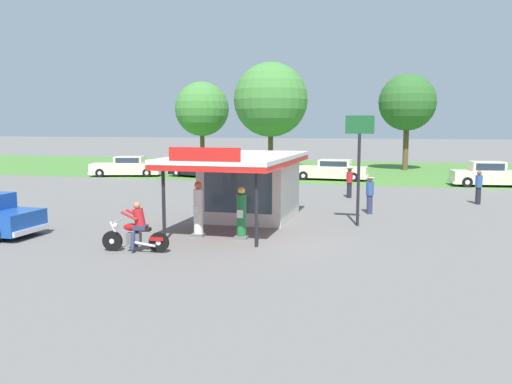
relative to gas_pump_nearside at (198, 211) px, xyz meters
name	(u,v)px	position (x,y,z in m)	size (l,w,h in m)	color
ground_plane	(271,242)	(2.73, -0.26, -0.90)	(300.00, 300.00, 0.00)	slate
grass_verge_strip	(350,170)	(2.73, 29.74, -0.90)	(120.00, 24.00, 0.01)	#477A33
service_station_kiosk	(248,181)	(0.81, 3.57, 0.73)	(4.17, 7.60, 3.24)	beige
gas_pump_nearside	(198,211)	(0.00, 0.00, 0.00)	(0.44, 0.44, 1.97)	slate
gas_pump_offside	(242,215)	(1.61, 0.00, -0.07)	(0.44, 0.44, 1.83)	slate
motorcycle_with_rider	(136,231)	(-1.00, -2.69, -0.25)	(2.16, 0.70, 1.58)	black
parked_car_back_row_centre_left	(490,175)	(12.65, 19.53, -0.17)	(5.20, 2.40, 1.62)	beige
parked_car_back_row_far_left	(331,170)	(2.12, 20.83, -0.21)	(5.58, 2.14, 1.48)	beige
parked_car_back_row_left	(201,168)	(-7.83, 20.28, -0.16)	(5.84, 3.24, 1.61)	black
parked_car_second_row_spare	(126,167)	(-13.78, 19.35, -0.19)	(5.74, 3.26, 1.56)	beige
bystander_standing_back_lot	(479,186)	(10.77, 10.83, 0.00)	(0.34, 0.34, 1.70)	black
bystander_admiring_sedan	(370,194)	(5.65, 6.46, -0.01)	(0.37, 0.37, 1.67)	#2D3351
bystander_leaning_by_kiosk	(349,182)	(4.29, 11.48, -0.02)	(0.36, 0.36, 1.65)	black
tree_oak_left	(407,103)	(7.46, 31.12, 5.08)	(5.00, 5.00, 8.51)	brown
tree_oak_distant_spare	(271,100)	(-4.64, 29.76, 5.42)	(6.82, 6.82, 9.74)	brown
tree_oak_centre	(202,109)	(-13.60, 35.34, 4.82)	(5.77, 5.77, 8.63)	brown
roadside_pole_sign	(359,150)	(5.35, 3.45, 2.08)	(1.10, 0.12, 4.32)	black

